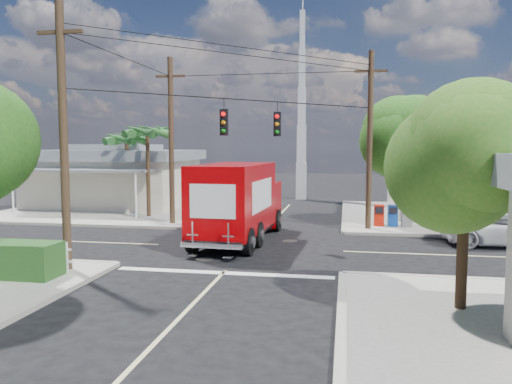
# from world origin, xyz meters

# --- Properties ---
(ground) EXTENTS (120.00, 120.00, 0.00)m
(ground) POSITION_xyz_m (0.00, 0.00, 0.00)
(ground) COLOR black
(ground) RESTS_ON ground
(sidewalk_ne) EXTENTS (14.12, 14.12, 0.14)m
(sidewalk_ne) POSITION_xyz_m (10.88, 10.88, 0.07)
(sidewalk_ne) COLOR gray
(sidewalk_ne) RESTS_ON ground
(sidewalk_nw) EXTENTS (14.12, 14.12, 0.14)m
(sidewalk_nw) POSITION_xyz_m (-10.88, 10.88, 0.07)
(sidewalk_nw) COLOR gray
(sidewalk_nw) RESTS_ON ground
(road_markings) EXTENTS (32.00, 32.00, 0.01)m
(road_markings) POSITION_xyz_m (0.00, -1.47, 0.01)
(road_markings) COLOR beige
(road_markings) RESTS_ON ground
(building_ne) EXTENTS (11.80, 10.20, 4.50)m
(building_ne) POSITION_xyz_m (12.50, 11.97, 2.32)
(building_ne) COLOR silver
(building_ne) RESTS_ON sidewalk_ne
(building_nw) EXTENTS (10.80, 10.20, 4.30)m
(building_nw) POSITION_xyz_m (-12.00, 12.46, 2.22)
(building_nw) COLOR beige
(building_nw) RESTS_ON sidewalk_nw
(radio_tower) EXTENTS (0.80, 0.80, 17.00)m
(radio_tower) POSITION_xyz_m (0.50, 20.00, 5.64)
(radio_tower) COLOR silver
(radio_tower) RESTS_ON ground
(tree_ne_front) EXTENTS (4.21, 4.14, 6.66)m
(tree_ne_front) POSITION_xyz_m (7.21, 6.76, 4.77)
(tree_ne_front) COLOR #422D1C
(tree_ne_front) RESTS_ON sidewalk_ne
(tree_ne_back) EXTENTS (3.77, 3.66, 5.82)m
(tree_ne_back) POSITION_xyz_m (9.81, 8.96, 4.19)
(tree_ne_back) COLOR #422D1C
(tree_ne_back) RESTS_ON sidewalk_ne
(tree_se) EXTENTS (3.67, 3.54, 5.62)m
(tree_se) POSITION_xyz_m (7.01, -7.24, 4.04)
(tree_se) COLOR #422D1C
(tree_se) RESTS_ON sidewalk_se
(palm_nw_front) EXTENTS (3.01, 3.08, 5.59)m
(palm_nw_front) POSITION_xyz_m (-7.50, 7.50, 5.04)
(palm_nw_front) COLOR #422D1C
(palm_nw_front) RESTS_ON sidewalk_nw
(palm_nw_back) EXTENTS (3.01, 3.08, 5.19)m
(palm_nw_back) POSITION_xyz_m (-9.50, 9.00, 4.67)
(palm_nw_back) COLOR #422D1C
(palm_nw_back) RESTS_ON sidewalk_nw
(utility_poles) EXTENTS (12.00, 10.68, 9.00)m
(utility_poles) POSITION_xyz_m (-1.58, 1.60, 4.67)
(utility_poles) COLOR #473321
(utility_poles) RESTS_ON ground
(vending_boxes) EXTENTS (1.90, 0.50, 1.10)m
(vending_boxes) POSITION_xyz_m (6.50, 6.20, 0.69)
(vending_boxes) COLOR red
(vending_boxes) RESTS_ON sidewalk_ne
(delivery_truck) EXTENTS (3.02, 8.28, 3.53)m
(delivery_truck) POSITION_xyz_m (-0.69, 1.36, 1.79)
(delivery_truck) COLOR black
(delivery_truck) RESTS_ON ground
(parked_car) EXTENTS (5.42, 2.64, 1.48)m
(parked_car) POSITION_xyz_m (10.93, 2.48, 0.74)
(parked_car) COLOR silver
(parked_car) RESTS_ON ground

